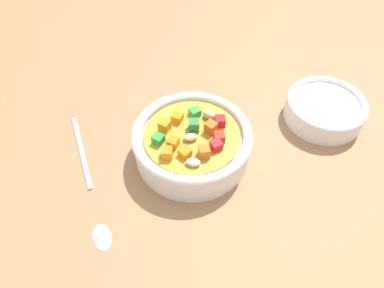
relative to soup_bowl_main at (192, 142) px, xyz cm
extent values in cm
cube|color=#9E754F|center=(0.00, -0.01, -3.75)|extent=(140.00, 140.00, 2.00)
cylinder|color=white|center=(0.00, -0.01, -0.78)|extent=(16.19, 16.19, 3.93)
torus|color=white|center=(0.00, -0.01, 1.61)|extent=(16.62, 16.62, 1.40)
cylinder|color=#AC9C37|center=(0.00, -0.01, 1.39)|extent=(13.29, 13.29, 0.40)
ellipsoid|color=beige|center=(-1.57, -3.72, 2.19)|extent=(2.19, 1.72, 1.21)
cube|color=orange|center=(0.35, 3.58, 2.10)|extent=(1.87, 1.87, 1.03)
cube|color=orange|center=(1.97, 2.41, 2.19)|extent=(1.54, 1.54, 1.21)
cube|color=orange|center=(2.68, -2.15, 2.14)|extent=(1.58, 1.58, 1.10)
cube|color=orange|center=(3.87, 0.28, 2.36)|extent=(1.68, 1.68, 1.55)
cube|color=green|center=(0.59, -3.88, 2.09)|extent=(1.94, 1.94, 1.01)
cube|color=red|center=(-3.76, -0.42, 2.19)|extent=(1.78, 1.78, 1.20)
ellipsoid|color=beige|center=(0.12, 0.86, 2.04)|extent=(2.26, 1.94, 0.92)
cube|color=orange|center=(-2.41, 3.01, 2.33)|extent=(1.80, 1.80, 1.49)
cube|color=green|center=(4.02, 2.32, 2.17)|extent=(1.68, 1.68, 1.18)
cube|color=red|center=(-3.63, 1.43, 2.18)|extent=(1.94, 1.94, 1.19)
cube|color=#2F823C|center=(0.50, -1.04, 2.40)|extent=(1.70, 1.70, 1.62)
cube|color=red|center=(-3.28, -2.86, 2.24)|extent=(1.73, 1.73, 1.31)
cube|color=orange|center=(-2.31, -1.32, 2.35)|extent=(1.83, 1.83, 1.53)
cube|color=orange|center=(2.18, 4.35, 2.26)|extent=(1.68, 1.68, 1.35)
ellipsoid|color=beige|center=(-1.38, 4.78, 2.03)|extent=(2.02, 1.39, 0.89)
cylinder|color=silver|center=(15.81, 3.59, -2.38)|extent=(8.75, 11.82, 0.73)
ellipsoid|color=silver|center=(7.43, 15.30, -2.38)|extent=(4.05, 4.40, 0.74)
cylinder|color=white|center=(-18.03, -12.37, -1.26)|extent=(11.99, 11.99, 2.98)
torus|color=white|center=(-18.03, -12.37, 0.47)|extent=(12.11, 12.11, 0.96)
camera|label=1|loc=(-8.06, 31.04, 38.35)|focal=33.53mm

